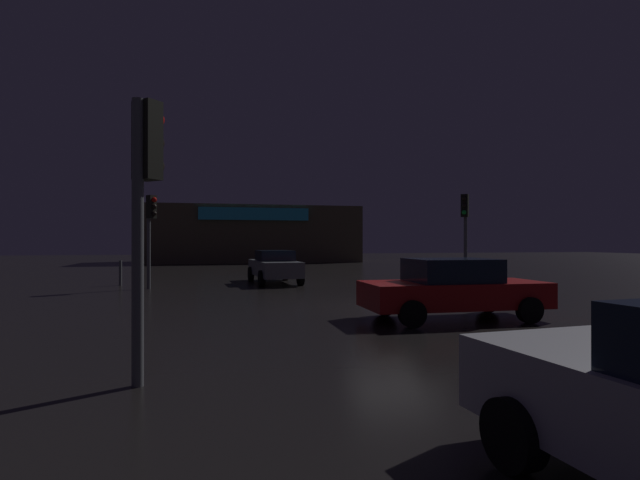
% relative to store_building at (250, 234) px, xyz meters
% --- Properties ---
extents(ground_plane, '(120.00, 120.00, 0.00)m').
position_rel_store_building_xyz_m(ground_plane, '(0.89, -32.65, -2.51)').
color(ground_plane, black).
extents(store_building, '(19.21, 7.87, 5.01)m').
position_rel_store_building_xyz_m(store_building, '(0.00, 0.00, 0.00)').
color(store_building, brown).
rests_on(store_building, ground).
extents(traffic_signal_main, '(0.42, 0.42, 3.74)m').
position_rel_store_building_xyz_m(traffic_signal_main, '(-5.22, -39.10, 0.12)').
color(traffic_signal_main, '#595B60').
rests_on(traffic_signal_main, ground).
extents(traffic_signal_opposite, '(0.42, 0.42, 3.69)m').
position_rel_store_building_xyz_m(traffic_signal_opposite, '(-6.38, -25.33, 0.13)').
color(traffic_signal_opposite, '#595B60').
rests_on(traffic_signal_opposite, ground).
extents(traffic_signal_cross_left, '(0.41, 0.43, 4.04)m').
position_rel_store_building_xyz_m(traffic_signal_cross_left, '(7.35, -25.32, 0.30)').
color(traffic_signal_cross_left, '#595B60').
rests_on(traffic_signal_cross_left, ground).
extents(car_near, '(4.39, 2.11, 1.46)m').
position_rel_store_building_xyz_m(car_near, '(1.44, -35.08, -1.77)').
color(car_near, '#A51414').
rests_on(car_near, ground).
extents(car_crossing, '(2.07, 4.64, 1.47)m').
position_rel_store_building_xyz_m(car_crossing, '(-1.23, -23.72, -1.75)').
color(car_crossing, slate).
rests_on(car_crossing, ground).
extents(bollard_kerb_a, '(0.12, 0.12, 1.08)m').
position_rel_store_building_xyz_m(bollard_kerb_a, '(-7.77, -23.42, -1.97)').
color(bollard_kerb_a, '#595B60').
rests_on(bollard_kerb_a, ground).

